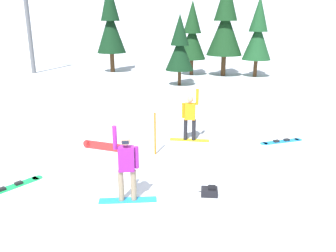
{
  "coord_description": "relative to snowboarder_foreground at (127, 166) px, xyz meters",
  "views": [
    {
      "loc": [
        1.3,
        -8.32,
        4.56
      ],
      "look_at": [
        0.1,
        2.93,
        1.0
      ],
      "focal_mm": 36.9,
      "sensor_mm": 36.0,
      "label": 1
    }
  ],
  "objects": [
    {
      "name": "pine_tree_slender",
      "position": [
        0.13,
        16.2,
        1.66
      ],
      "size": [
        1.96,
        1.96,
        4.84
      ],
      "color": "#472D19",
      "rests_on": "ground_plane"
    },
    {
      "name": "loose_snowboard_far_spare",
      "position": [
        -1.55,
        3.45,
        -0.83
      ],
      "size": [
        1.85,
        0.52,
        0.29
      ],
      "color": "red",
      "rests_on": "ground_plane"
    },
    {
      "name": "pine_tree_leaning",
      "position": [
        3.37,
        20.7,
        3.16
      ],
      "size": [
        2.84,
        2.84,
        7.58
      ],
      "color": "#472D19",
      "rests_on": "ground_plane"
    },
    {
      "name": "backpack_black",
      "position": [
        2.12,
        0.51,
        -0.86
      ],
      "size": [
        0.52,
        0.32,
        0.27
      ],
      "color": "black",
      "rests_on": "ground_plane"
    },
    {
      "name": "snowboarder_foreground",
      "position": [
        0.0,
        0.0,
        0.0
      ],
      "size": [
        1.52,
        0.54,
        2.05
      ],
      "color": "#1E8CD8",
      "rests_on": "ground_plane"
    },
    {
      "name": "trail_marker_pole",
      "position": [
        0.26,
        3.25,
        -0.22
      ],
      "size": [
        0.06,
        0.06,
        1.51
      ],
      "primitive_type": "cylinder",
      "color": "orange",
      "rests_on": "ground_plane"
    },
    {
      "name": "loose_snowboard_near_right",
      "position": [
        -3.43,
        0.34,
        -0.95
      ],
      "size": [
        1.33,
        1.74,
        0.09
      ],
      "color": "#19B259",
      "rests_on": "ground_plane"
    },
    {
      "name": "pine_tree_twin",
      "position": [
        0.78,
        20.91,
        2.24
      ],
      "size": [
        2.24,
        2.24,
        5.9
      ],
      "color": "#472D19",
      "rests_on": "ground_plane"
    },
    {
      "name": "pine_tree_short",
      "position": [
        5.9,
        20.51,
        2.39
      ],
      "size": [
        2.27,
        2.27,
        6.18
      ],
      "color": "#472D19",
      "rests_on": "ground_plane"
    },
    {
      "name": "pine_tree_tall",
      "position": [
        -6.15,
        21.76,
        3.13
      ],
      "size": [
        2.46,
        2.46,
        7.54
      ],
      "color": "#472D19",
      "rests_on": "ground_plane"
    },
    {
      "name": "ground_plane",
      "position": [
        0.59,
        0.48,
        -0.97
      ],
      "size": [
        800.0,
        800.0,
        0.0
      ],
      "primitive_type": "plane",
      "color": "silver"
    },
    {
      "name": "ski_lift_tower",
      "position": [
        -12.74,
        20.47,
        4.33
      ],
      "size": [
        3.47,
        0.36,
        9.14
      ],
      "color": "#595B60",
      "rests_on": "ground_plane"
    },
    {
      "name": "loose_snowboard_near_left",
      "position": [
        4.9,
        5.01,
        -0.95
      ],
      "size": [
        1.78,
        1.0,
        0.09
      ],
      "color": "#1E8CD8",
      "rests_on": "ground_plane"
    },
    {
      "name": "snowboarder_midground",
      "position": [
        1.38,
        4.81,
        -0.01
      ],
      "size": [
        1.54,
        0.33,
        2.03
      ],
      "color": "yellow",
      "rests_on": "ground_plane"
    }
  ]
}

